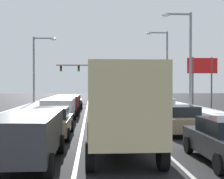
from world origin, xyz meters
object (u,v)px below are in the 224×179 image
(sedan_tan_right_lane_second, at_px, (180,119))
(roadside_sign_right, at_px, (202,71))
(suv_maroon_right_lane_fourth, at_px, (140,101))
(suv_navy_center_lane_fifth, at_px, (102,98))
(suv_charcoal_left_lane_nearest, at_px, (26,134))
(street_lamp_right_near, at_px, (187,54))
(suv_gray_center_lane_fourth, at_px, (104,101))
(sedan_tan_left_lane_second, at_px, (52,122))
(sedan_red_center_lane_third, at_px, (108,108))
(suv_white_left_lane_third, at_px, (59,108))
(traffic_light_gantry, at_px, (106,71))
(box_truck_center_lane_nearest, at_px, (120,104))
(street_lamp_right_mid, at_px, (164,62))
(sedan_green_center_lane_second, at_px, (112,115))
(sedan_black_right_lane_fifth, at_px, (132,101))
(street_lamp_left_mid, at_px, (37,65))
(suv_maroon_left_lane_fourth, at_px, (67,103))
(sedan_black_left_lane_fifth, at_px, (73,102))
(suv_white_right_lane_third, at_px, (155,106))

(sedan_tan_right_lane_second, relative_size, roadside_sign_right, 0.82)
(suv_maroon_right_lane_fourth, relative_size, suv_navy_center_lane_fifth, 1.00)
(suv_charcoal_left_lane_nearest, height_order, street_lamp_right_near, street_lamp_right_near)
(suv_gray_center_lane_fourth, xyz_separation_m, sedan_tan_left_lane_second, (-3.24, -15.39, -0.25))
(sedan_red_center_lane_third, xyz_separation_m, suv_white_left_lane_third, (-3.49, -2.81, 0.25))
(suv_charcoal_left_lane_nearest, xyz_separation_m, street_lamp_right_near, (10.44, 17.23, 4.26))
(sedan_red_center_lane_third, bearing_deg, traffic_light_gantry, 87.77)
(sedan_tan_right_lane_second, height_order, roadside_sign_right, roadside_sign_right)
(box_truck_center_lane_nearest, height_order, street_lamp_right_mid, street_lamp_right_mid)
(suv_maroon_right_lane_fourth, bearing_deg, box_truck_center_lane_nearest, -100.78)
(suv_charcoal_left_lane_nearest, height_order, roadside_sign_right, roadside_sign_right)
(suv_gray_center_lane_fourth, xyz_separation_m, street_lamp_right_near, (7.06, -3.89, 4.26))
(box_truck_center_lane_nearest, height_order, suv_gray_center_lane_fourth, box_truck_center_lane_nearest)
(sedan_green_center_lane_second, bearing_deg, box_truck_center_lane_nearest, -91.27)
(roadside_sign_right, bearing_deg, sedan_red_center_lane_third, -142.16)
(sedan_tan_right_lane_second, height_order, sedan_green_center_lane_second, same)
(suv_gray_center_lane_fourth, distance_m, sedan_tan_left_lane_second, 15.73)
(sedan_black_right_lane_fifth, bearing_deg, sedan_green_center_lane_second, -101.15)
(street_lamp_left_mid, bearing_deg, sedan_green_center_lane_second, -67.23)
(suv_maroon_left_lane_fourth, xyz_separation_m, street_lamp_right_near, (10.44, -0.66, 4.26))
(suv_charcoal_left_lane_nearest, distance_m, traffic_light_gantry, 46.72)
(sedan_black_right_lane_fifth, xyz_separation_m, suv_charcoal_left_lane_nearest, (-6.77, -26.28, 0.25))
(street_lamp_right_mid, relative_size, street_lamp_left_mid, 1.11)
(sedan_red_center_lane_third, relative_size, street_lamp_left_mid, 0.56)
(suv_navy_center_lane_fifth, relative_size, street_lamp_right_near, 0.55)
(suv_maroon_right_lane_fourth, xyz_separation_m, box_truck_center_lane_nearest, (-3.58, -18.82, 0.88))
(sedan_green_center_lane_second, bearing_deg, sedan_black_left_lane_fifth, 101.90)
(sedan_tan_right_lane_second, bearing_deg, suv_charcoal_left_lane_nearest, -136.57)
(suv_white_right_lane_third, bearing_deg, sedan_black_right_lane_fifth, 90.78)
(sedan_tan_left_lane_second, distance_m, street_lamp_left_mid, 21.86)
(suv_gray_center_lane_fourth, distance_m, suv_white_left_lane_third, 9.86)
(box_truck_center_lane_nearest, xyz_separation_m, traffic_light_gantry, (1.42, 44.86, 2.99))
(traffic_light_gantry, bearing_deg, street_lamp_right_near, -78.75)
(suv_maroon_right_lane_fourth, xyz_separation_m, traffic_light_gantry, (-2.16, 26.03, 3.87))
(sedan_tan_left_lane_second, bearing_deg, street_lamp_left_mid, 101.16)
(sedan_red_center_lane_third, height_order, suv_maroon_left_lane_fourth, suv_maroon_left_lane_fourth)
(suv_maroon_right_lane_fourth, xyz_separation_m, street_lamp_left_mid, (-10.83, 6.51, 3.80))
(suv_gray_center_lane_fourth, distance_m, street_lamp_right_near, 9.11)
(box_truck_center_lane_nearest, bearing_deg, street_lamp_right_near, 65.40)
(suv_navy_center_lane_fifth, distance_m, traffic_light_gantry, 19.30)
(suv_maroon_right_lane_fourth, height_order, street_lamp_right_mid, street_lamp_right_mid)
(sedan_tan_left_lane_second, distance_m, street_lamp_right_mid, 24.96)
(suv_gray_center_lane_fourth, relative_size, suv_charcoal_left_lane_nearest, 1.00)
(traffic_light_gantry, bearing_deg, suv_charcoal_left_lane_nearest, -95.73)
(suv_navy_center_lane_fifth, relative_size, street_lamp_right_mid, 0.55)
(sedan_tan_right_lane_second, relative_size, suv_charcoal_left_lane_nearest, 0.92)
(sedan_black_right_lane_fifth, distance_m, sedan_tan_left_lane_second, 21.59)
(suv_white_right_lane_third, relative_size, suv_charcoal_left_lane_nearest, 1.00)
(box_truck_center_lane_nearest, relative_size, sedan_black_left_lane_fifth, 1.60)
(suv_maroon_right_lane_fourth, bearing_deg, street_lamp_right_near, -40.23)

